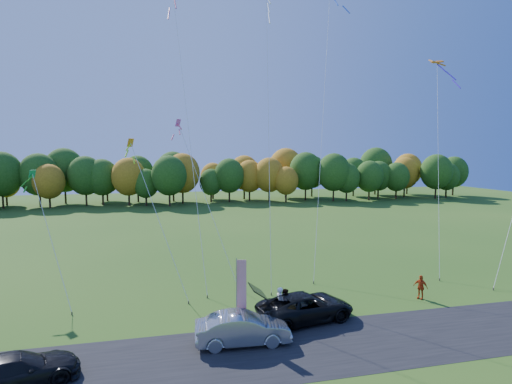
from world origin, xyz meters
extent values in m
plane|color=#244C14|center=(0.00, 0.00, 0.00)|extent=(160.00, 160.00, 0.00)
cube|color=black|center=(0.00, -4.00, 0.01)|extent=(90.00, 6.00, 0.01)
imported|color=black|center=(1.45, -0.81, 0.81)|extent=(6.22, 3.75, 1.62)
imported|color=#9D9DA2|center=(-2.73, -2.85, 0.81)|extent=(4.99, 1.96, 1.62)
imported|color=black|center=(-12.81, -4.59, 0.74)|extent=(5.48, 3.77, 1.47)
imported|color=white|center=(0.06, -0.21, 0.95)|extent=(0.70, 0.82, 1.90)
imported|color=gray|center=(0.39, -0.20, 0.88)|extent=(0.84, 0.98, 1.77)
imported|color=#C13A12|center=(10.23, 0.75, 0.81)|extent=(0.86, 1.01, 1.63)
cylinder|color=#999999|center=(-2.86, -1.76, 2.13)|extent=(0.06, 0.06, 4.26)
cube|color=red|center=(-2.60, -1.81, 2.55)|extent=(0.53, 0.14, 3.19)
cube|color=navy|center=(-2.60, -1.78, 3.73)|extent=(0.52, 0.13, 0.83)
cylinder|color=#4C3F33|center=(-3.85, 4.08, 0.10)|extent=(0.08, 0.08, 0.20)
cylinder|color=#4C3F33|center=(4.30, 5.26, 0.10)|extent=(0.08, 0.08, 0.20)
cylinder|color=#4C3F33|center=(0.54, 3.60, 0.10)|extent=(0.08, 0.08, 0.20)
cylinder|color=#4C3F33|center=(14.05, 3.74, 0.10)|extent=(0.08, 0.08, 0.20)
cube|color=orange|center=(18.73, 11.38, 18.28)|extent=(3.35, 1.16, 1.27)
cylinder|color=#4C3F33|center=(-5.15, 3.29, 0.10)|extent=(0.08, 0.08, 0.20)
cube|color=orange|center=(-8.85, 7.83, 10.59)|extent=(1.03, 1.03, 1.22)
cylinder|color=#4C3F33|center=(-12.20, 3.05, 0.10)|extent=(0.08, 0.08, 0.20)
cube|color=#168845|center=(-15.87, 9.48, 8.34)|extent=(0.98, 0.98, 1.16)
cylinder|color=#4C3F33|center=(-1.47, 5.52, 0.10)|extent=(0.08, 0.08, 0.20)
cube|color=#FD54C2|center=(-5.33, 11.46, 12.32)|extent=(1.04, 1.04, 1.22)
cylinder|color=#4C3F33|center=(16.39, 1.01, 0.10)|extent=(0.08, 0.08, 0.20)
camera|label=1|loc=(-6.50, -22.32, 9.86)|focal=28.00mm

